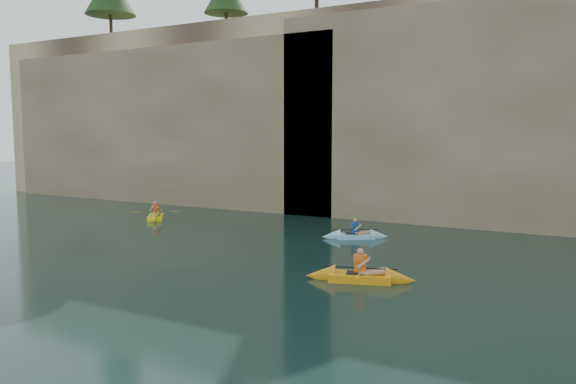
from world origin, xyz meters
The scene contains 8 objects.
cliff centered at (0.00, 30.00, 6.00)m, with size 70.00×16.00×12.00m, color tan.
cliff_slab_west centered at (-20.00, 22.60, 5.28)m, with size 26.00×2.40×10.56m, color tan.
cliff_slab_center centered at (2.00, 22.60, 5.70)m, with size 24.00×2.40×11.40m, color tan.
sea_cave_west centered at (-18.00, 21.95, 2.00)m, with size 4.50×1.00×4.00m, color black.
sea_cave_center centered at (-4.00, 21.95, 1.60)m, with size 3.50×1.00×3.20m, color black.
kayaker_orange centered at (-0.67, 9.80, 0.16)m, with size 3.53×2.47×1.32m.
kayaker_yellow centered at (-15.17, 16.40, 0.15)m, with size 2.41×2.82×1.23m.
kayaker_ltblue_mid centered at (-3.56, 16.45, 0.14)m, with size 2.88×2.08×1.12m.
Camera 1 is at (5.76, -6.44, 4.67)m, focal length 35.00 mm.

